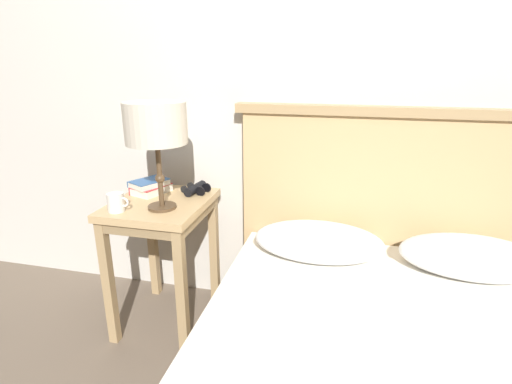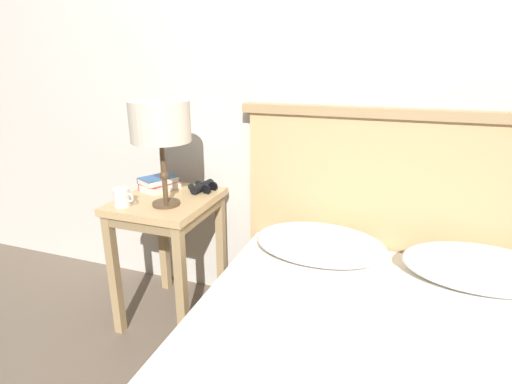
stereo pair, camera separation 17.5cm
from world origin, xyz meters
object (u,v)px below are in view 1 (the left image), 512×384
(book_on_nightstand, at_px, (151,189))
(nightstand, at_px, (162,221))
(book_stacked_on_top, at_px, (149,183))
(coffee_mug, at_px, (116,202))
(binoculars_pair, at_px, (196,188))
(table_lamp, at_px, (156,126))

(book_on_nightstand, bearing_deg, nightstand, -45.39)
(nightstand, xyz_separation_m, book_stacked_on_top, (-0.11, 0.10, 0.16))
(book_on_nightstand, distance_m, coffee_mug, 0.28)
(nightstand, xyz_separation_m, book_on_nightstand, (-0.10, 0.10, 0.13))
(book_on_nightstand, height_order, book_stacked_on_top, book_stacked_on_top)
(nightstand, relative_size, book_on_nightstand, 3.16)
(nightstand, height_order, book_stacked_on_top, book_stacked_on_top)
(book_stacked_on_top, relative_size, binoculars_pair, 1.32)
(book_on_nightstand, relative_size, coffee_mug, 2.08)
(book_on_nightstand, xyz_separation_m, coffee_mug, (-0.03, -0.28, 0.02))
(table_lamp, bearing_deg, book_stacked_on_top, 130.88)
(nightstand, height_order, table_lamp, table_lamp)
(nightstand, relative_size, coffee_mug, 6.59)
(binoculars_pair, distance_m, coffee_mug, 0.42)
(coffee_mug, bearing_deg, book_stacked_on_top, 85.90)
(table_lamp, relative_size, book_on_nightstand, 2.26)
(book_stacked_on_top, bearing_deg, nightstand, -42.12)
(nightstand, distance_m, coffee_mug, 0.26)
(binoculars_pair, bearing_deg, nightstand, -127.50)
(book_on_nightstand, height_order, coffee_mug, coffee_mug)
(nightstand, xyz_separation_m, coffee_mug, (-0.13, -0.17, 0.15))
(book_stacked_on_top, height_order, binoculars_pair, book_stacked_on_top)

